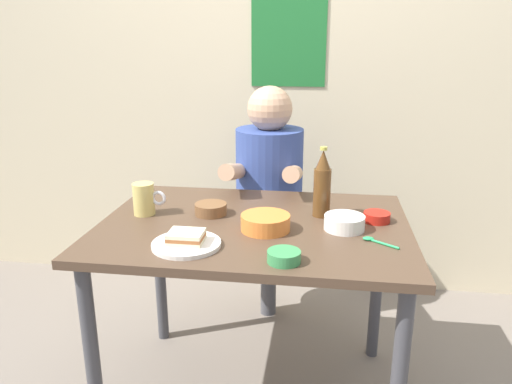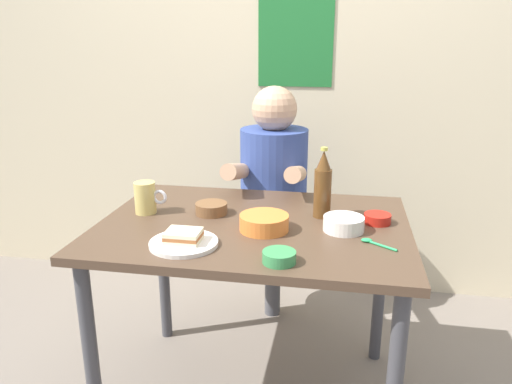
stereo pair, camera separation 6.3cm
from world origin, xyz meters
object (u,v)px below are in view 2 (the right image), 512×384
at_px(person_seated, 273,172).
at_px(sandwich, 183,236).
at_px(stool, 273,251).
at_px(dining_table, 254,247).
at_px(plate_orange, 184,243).
at_px(soup_bowl_orange, 264,222).
at_px(beer_bottle, 323,186).
at_px(beer_mug, 146,198).

distance_m(person_seated, sandwich, 0.87).
bearing_deg(stool, dining_table, -88.36).
relative_size(plate_orange, sandwich, 2.00).
bearing_deg(soup_bowl_orange, dining_table, 127.38).
bearing_deg(stool, person_seated, -90.00).
bearing_deg(stool, sandwich, -100.68).
height_order(stool, sandwich, sandwich).
bearing_deg(plate_orange, sandwich, 0.00).
bearing_deg(sandwich, dining_table, 52.77).
distance_m(dining_table, beer_bottle, 0.34).
relative_size(stool, beer_mug, 3.57).
bearing_deg(soup_bowl_orange, sandwich, -142.85).
height_order(plate_orange, beer_bottle, beer_bottle).
relative_size(person_seated, beer_mug, 5.71).
xyz_separation_m(dining_table, person_seated, (-0.02, 0.62, 0.12)).
bearing_deg(beer_bottle, plate_orange, -140.30).
bearing_deg(dining_table, soup_bowl_orange, -52.62).
distance_m(person_seated, plate_orange, 0.87).
xyz_separation_m(dining_table, soup_bowl_orange, (0.05, -0.06, 0.12)).
distance_m(person_seated, soup_bowl_orange, 0.69).
distance_m(beer_mug, beer_bottle, 0.66).
height_order(dining_table, stool, dining_table).
xyz_separation_m(dining_table, plate_orange, (-0.18, -0.24, 0.10)).
xyz_separation_m(stool, beer_mug, (-0.40, -0.60, 0.45)).
height_order(person_seated, plate_orange, person_seated).
distance_m(stool, beer_bottle, 0.77).
bearing_deg(dining_table, stool, 91.64).
bearing_deg(sandwich, beer_mug, 131.02).
bearing_deg(sandwich, stool, 79.32).
height_order(sandwich, beer_mug, beer_mug).
bearing_deg(stool, beer_mug, -123.77).
xyz_separation_m(sandwich, beer_mug, (-0.24, 0.27, 0.03)).
bearing_deg(stool, soup_bowl_orange, -84.47).
height_order(sandwich, beer_bottle, beer_bottle).
distance_m(sandwich, beer_mug, 0.36).
distance_m(plate_orange, soup_bowl_orange, 0.29).
relative_size(stool, person_seated, 0.63).
bearing_deg(beer_bottle, stool, 116.02).
xyz_separation_m(person_seated, sandwich, (-0.16, -0.86, 0.01)).
relative_size(beer_bottle, soup_bowl_orange, 1.54).
relative_size(sandwich, beer_bottle, 0.42).
distance_m(sandwich, beer_bottle, 0.55).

